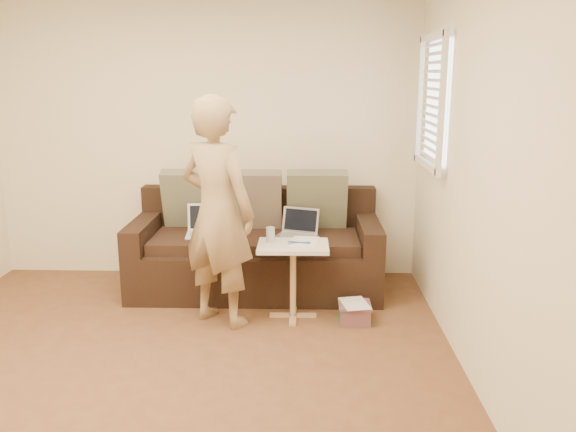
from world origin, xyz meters
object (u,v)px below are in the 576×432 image
at_px(laptop_silver, 296,237).
at_px(striped_box, 354,313).
at_px(person, 218,212).
at_px(sofa, 256,244).
at_px(laptop_white, 207,235).
at_px(drinking_glass, 270,235).
at_px(side_table, 293,281).

bearing_deg(laptop_silver, striped_box, -33.66).
bearing_deg(person, sofa, -77.55).
height_order(laptop_silver, person, person).
height_order(laptop_white, striped_box, laptop_white).
bearing_deg(sofa, drinking_glass, -73.88).
xyz_separation_m(laptop_silver, laptop_white, (-0.79, 0.04, 0.00)).
height_order(laptop_white, person, person).
distance_m(laptop_silver, person, 0.94).
distance_m(sofa, drinking_glass, 0.64).
relative_size(sofa, laptop_white, 5.99).
relative_size(laptop_silver, laptop_white, 0.92).
distance_m(side_table, drinking_glass, 0.41).
bearing_deg(striped_box, side_table, 169.03).
bearing_deg(laptop_white, side_table, -41.86).
bearing_deg(striped_box, sofa, 139.22).
bearing_deg(drinking_glass, laptop_white, 138.97).
bearing_deg(laptop_silver, laptop_white, -163.55).
xyz_separation_m(laptop_silver, striped_box, (0.47, -0.63, -0.44)).
xyz_separation_m(laptop_white, person, (0.20, -0.67, 0.37)).
xyz_separation_m(side_table, striped_box, (0.49, -0.09, -0.23)).
bearing_deg(laptop_silver, sofa, -174.94).
xyz_separation_m(person, side_table, (0.58, 0.10, -0.59)).
relative_size(laptop_white, side_table, 0.60).
distance_m(laptop_white, person, 0.79).
relative_size(person, side_table, 2.91).
distance_m(sofa, striped_box, 1.16).
relative_size(sofa, side_table, 3.59).
bearing_deg(drinking_glass, laptop_silver, 67.39).
bearing_deg(side_table, striped_box, -10.97).
bearing_deg(sofa, laptop_white, -173.06).
bearing_deg(sofa, striped_box, -40.78).
distance_m(laptop_white, drinking_glass, 0.80).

